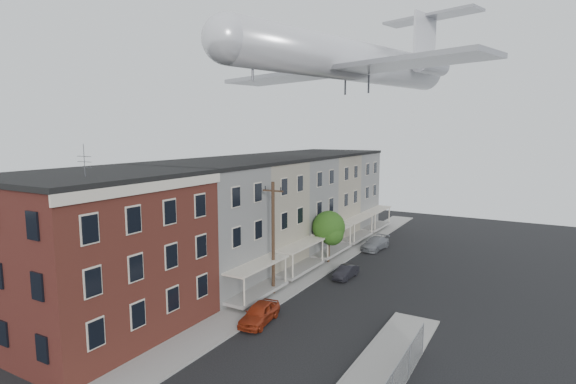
# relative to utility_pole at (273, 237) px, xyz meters

# --- Properties ---
(sidewalk_left) EXTENTS (3.00, 62.00, 0.12)m
(sidewalk_left) POSITION_rel_utility_pole_xyz_m (0.10, 6.00, -4.61)
(sidewalk_left) COLOR gray
(sidewalk_left) RESTS_ON ground
(curb_left) EXTENTS (0.15, 62.00, 0.14)m
(curb_left) POSITION_rel_utility_pole_xyz_m (1.55, 6.00, -4.60)
(curb_left) COLOR gray
(curb_left) RESTS_ON ground
(corner_building) EXTENTS (10.31, 12.30, 12.15)m
(corner_building) POSITION_rel_utility_pole_xyz_m (-6.40, -11.00, 0.49)
(corner_building) COLOR #391312
(corner_building) RESTS_ON ground
(row_house_a) EXTENTS (11.98, 7.00, 10.30)m
(row_house_a) POSITION_rel_utility_pole_xyz_m (-6.36, -1.50, 0.45)
(row_house_a) COLOR #626260
(row_house_a) RESTS_ON ground
(row_house_b) EXTENTS (11.98, 7.00, 10.30)m
(row_house_b) POSITION_rel_utility_pole_xyz_m (-6.36, 5.50, 0.45)
(row_house_b) COLOR gray
(row_house_b) RESTS_ON ground
(row_house_c) EXTENTS (11.98, 7.00, 10.30)m
(row_house_c) POSITION_rel_utility_pole_xyz_m (-6.36, 12.50, 0.45)
(row_house_c) COLOR #626260
(row_house_c) RESTS_ON ground
(row_house_d) EXTENTS (11.98, 7.00, 10.30)m
(row_house_d) POSITION_rel_utility_pole_xyz_m (-6.36, 19.50, 0.45)
(row_house_d) COLOR gray
(row_house_d) RESTS_ON ground
(row_house_e) EXTENTS (11.98, 7.00, 10.30)m
(row_house_e) POSITION_rel_utility_pole_xyz_m (-6.36, 26.50, 0.45)
(row_house_e) COLOR #626260
(row_house_e) RESTS_ON ground
(utility_pole) EXTENTS (1.80, 0.26, 9.00)m
(utility_pole) POSITION_rel_utility_pole_xyz_m (0.00, 0.00, 0.00)
(utility_pole) COLOR black
(utility_pole) RESTS_ON ground
(street_tree) EXTENTS (3.22, 3.20, 5.20)m
(street_tree) POSITION_rel_utility_pole_xyz_m (0.33, 9.92, -1.22)
(street_tree) COLOR black
(street_tree) RESTS_ON ground
(car_near) EXTENTS (2.11, 4.18, 1.37)m
(car_near) POSITION_rel_utility_pole_xyz_m (2.00, -5.04, -3.99)
(car_near) COLOR maroon
(car_near) RESTS_ON ground
(car_mid) EXTENTS (1.28, 3.38, 1.10)m
(car_mid) POSITION_rel_utility_pole_xyz_m (3.47, 6.55, -4.12)
(car_mid) COLOR black
(car_mid) RESTS_ON ground
(car_far) EXTENTS (2.30, 4.70, 1.32)m
(car_far) POSITION_rel_utility_pole_xyz_m (2.52, 17.20, -4.02)
(car_far) COLOR slate
(car_far) RESTS_ON ground
(airplane) EXTENTS (26.16, 29.92, 8.65)m
(airplane) POSITION_rel_utility_pole_xyz_m (2.98, 8.82, 14.32)
(airplane) COLOR silver
(airplane) RESTS_ON ground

